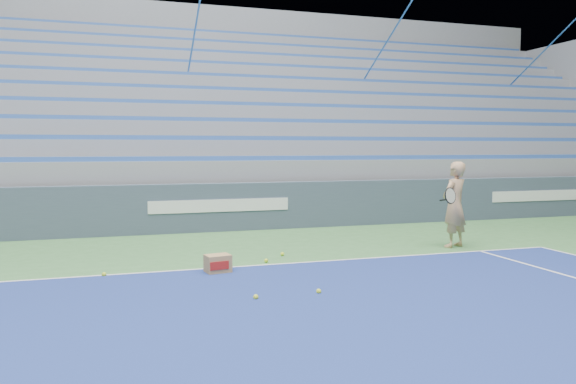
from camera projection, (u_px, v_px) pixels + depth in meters
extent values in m
cube|color=white|center=(264.00, 265.00, 9.09)|extent=(10.97, 0.05, 0.00)
cube|color=#3C495B|center=(219.00, 207.00, 12.86)|extent=(30.00, 0.30, 1.10)
cube|color=white|center=(220.00, 206.00, 12.70)|extent=(3.20, 0.02, 0.28)
cube|color=white|center=(545.00, 196.00, 15.37)|extent=(3.40, 0.02, 0.28)
cube|color=gray|center=(192.00, 192.00, 17.19)|extent=(30.00, 8.50, 1.10)
cube|color=gray|center=(192.00, 166.00, 17.12)|extent=(30.00, 8.50, 0.50)
cube|color=#315CB2|center=(213.00, 158.00, 13.41)|extent=(29.60, 0.42, 0.11)
cube|color=gray|center=(190.00, 150.00, 17.49)|extent=(30.00, 7.65, 0.50)
cube|color=#315CB2|center=(208.00, 138.00, 14.18)|extent=(29.60, 0.42, 0.11)
cube|color=gray|center=(188.00, 134.00, 17.85)|extent=(30.00, 6.80, 0.50)
cube|color=#315CB2|center=(202.00, 120.00, 14.95)|extent=(29.60, 0.42, 0.11)
cube|color=gray|center=(186.00, 119.00, 18.22)|extent=(30.00, 5.95, 0.50)
cube|color=#315CB2|center=(197.00, 103.00, 15.72)|extent=(29.60, 0.42, 0.11)
cube|color=gray|center=(184.00, 104.00, 18.58)|extent=(30.00, 5.10, 0.50)
cube|color=#315CB2|center=(193.00, 88.00, 16.49)|extent=(29.60, 0.42, 0.11)
cube|color=gray|center=(182.00, 90.00, 18.95)|extent=(30.00, 4.25, 0.50)
cube|color=#315CB2|center=(189.00, 75.00, 17.26)|extent=(29.60, 0.42, 0.11)
cube|color=gray|center=(181.00, 77.00, 19.31)|extent=(30.00, 3.40, 0.50)
cube|color=#315CB2|center=(185.00, 62.00, 18.03)|extent=(29.60, 0.42, 0.11)
cube|color=gray|center=(179.00, 64.00, 19.68)|extent=(30.00, 2.55, 0.50)
cube|color=#315CB2|center=(182.00, 51.00, 18.80)|extent=(29.60, 0.42, 0.11)
cube|color=gray|center=(178.00, 51.00, 20.04)|extent=(30.00, 1.70, 0.50)
cube|color=#315CB2|center=(179.00, 40.00, 19.57)|extent=(29.60, 0.42, 0.11)
cube|color=gray|center=(176.00, 39.00, 20.41)|extent=(30.00, 0.85, 0.50)
cube|color=#315CB2|center=(176.00, 30.00, 20.34)|extent=(29.60, 0.42, 0.11)
cube|color=gray|center=(175.00, 102.00, 21.27)|extent=(31.00, 0.40, 7.30)
cylinder|color=#3373B5|center=(190.00, 58.00, 16.87)|extent=(0.05, 8.53, 5.04)
cylinder|color=#3373B5|center=(372.00, 67.00, 18.65)|extent=(0.05, 8.53, 5.04)
cylinder|color=#3373B5|center=(521.00, 74.00, 20.43)|extent=(0.05, 8.53, 5.04)
imported|color=tan|center=(454.00, 205.00, 10.74)|extent=(0.71, 0.60, 1.65)
cylinder|color=black|center=(446.00, 200.00, 10.39)|extent=(0.12, 0.27, 0.08)
cylinder|color=beige|center=(450.00, 196.00, 10.08)|extent=(0.29, 0.16, 0.28)
torus|color=black|center=(450.00, 196.00, 10.08)|extent=(0.31, 0.18, 0.30)
cube|color=#A57F50|center=(218.00, 264.00, 8.58)|extent=(0.41, 0.34, 0.28)
cube|color=#B21E19|center=(220.00, 266.00, 8.44)|extent=(0.29, 0.07, 0.13)
sphere|color=#DCED30|center=(282.00, 254.00, 9.92)|extent=(0.07, 0.07, 0.07)
sphere|color=#DCED30|center=(266.00, 261.00, 9.34)|extent=(0.07, 0.07, 0.07)
sphere|color=#DCED30|center=(256.00, 297.00, 7.07)|extent=(0.07, 0.07, 0.07)
sphere|color=#DCED30|center=(319.00, 291.00, 7.34)|extent=(0.07, 0.07, 0.07)
sphere|color=#DCED30|center=(104.00, 274.00, 8.33)|extent=(0.07, 0.07, 0.07)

